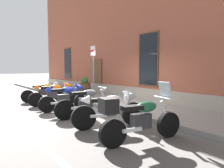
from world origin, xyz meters
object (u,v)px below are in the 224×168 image
object	(u,v)px
motorcycle_yellow_naked	(44,92)
motorcycle_orange_sport	(55,93)
barrel_planter	(85,87)
motorcycle_grey_naked	(87,103)
motorcycle_white_sport	(112,107)
motorcycle_blue_sport	(67,96)
motorcycle_green_touring	(138,118)
parking_sign	(93,65)

from	to	relation	value
motorcycle_yellow_naked	motorcycle_orange_sport	distance (m)	1.35
motorcycle_yellow_naked	barrel_planter	bearing A→B (deg)	96.78
motorcycle_grey_naked	motorcycle_white_sport	xyz separation A→B (m)	(1.45, -0.05, 0.06)
motorcycle_blue_sport	motorcycle_grey_naked	size ratio (longest dim) A/B	0.92
motorcycle_white_sport	motorcycle_green_touring	xyz separation A→B (m)	(1.31, -0.27, -0.00)
motorcycle_grey_naked	motorcycle_green_touring	distance (m)	2.78
motorcycle_orange_sport	motorcycle_blue_sport	world-z (taller)	motorcycle_blue_sport
motorcycle_grey_naked	motorcycle_white_sport	distance (m)	1.45
motorcycle_green_touring	barrel_planter	bearing A→B (deg)	158.92
motorcycle_blue_sport	motorcycle_grey_naked	bearing A→B (deg)	4.17
parking_sign	motorcycle_grey_naked	bearing A→B (deg)	-36.65
motorcycle_white_sport	parking_sign	size ratio (longest dim) A/B	0.81
motorcycle_white_sport	motorcycle_green_touring	size ratio (longest dim) A/B	0.99
motorcycle_green_touring	motorcycle_blue_sport	bearing A→B (deg)	176.96
motorcycle_blue_sport	motorcycle_white_sport	xyz separation A→B (m)	(2.85, 0.05, -0.02)
motorcycle_yellow_naked	motorcycle_orange_sport	bearing A→B (deg)	2.18
parking_sign	barrel_planter	distance (m)	2.95
motorcycle_green_touring	motorcycle_white_sport	bearing A→B (deg)	168.27
motorcycle_orange_sport	motorcycle_grey_naked	size ratio (longest dim) A/B	0.98
motorcycle_orange_sport	motorcycle_green_touring	xyz separation A→B (m)	(5.60, -0.32, -0.02)
motorcycle_grey_naked	barrel_planter	world-z (taller)	barrel_planter
parking_sign	barrel_planter	world-z (taller)	parking_sign
motorcycle_yellow_naked	parking_sign	distance (m)	2.99
motorcycle_orange_sport	motorcycle_blue_sport	size ratio (longest dim) A/B	1.06
motorcycle_yellow_naked	motorcycle_green_touring	xyz separation A→B (m)	(6.95, -0.27, 0.08)
motorcycle_yellow_naked	motorcycle_orange_sport	size ratio (longest dim) A/B	1.00
parking_sign	motorcycle_green_touring	bearing A→B (deg)	-20.84
motorcycle_grey_naked	parking_sign	xyz separation A→B (m)	(-2.00, 1.49, 1.31)
motorcycle_orange_sport	barrel_planter	distance (m)	2.97
motorcycle_blue_sport	parking_sign	world-z (taller)	parking_sign
barrel_planter	motorcycle_orange_sport	bearing A→B (deg)	-56.27
motorcycle_blue_sport	motorcycle_grey_naked	distance (m)	1.41
motorcycle_green_touring	motorcycle_yellow_naked	bearing A→B (deg)	177.75
motorcycle_blue_sport	barrel_planter	distance (m)	4.02
motorcycle_grey_naked	motorcycle_white_sport	world-z (taller)	motorcycle_white_sport
motorcycle_yellow_naked	motorcycle_blue_sport	bearing A→B (deg)	-1.07
motorcycle_blue_sport	motorcycle_white_sport	size ratio (longest dim) A/B	0.97
motorcycle_orange_sport	motorcycle_grey_naked	world-z (taller)	motorcycle_orange_sport
motorcycle_white_sport	motorcycle_grey_naked	bearing A→B (deg)	177.98
motorcycle_white_sport	barrel_planter	size ratio (longest dim) A/B	2.03
motorcycle_white_sport	parking_sign	world-z (taller)	parking_sign
motorcycle_orange_sport	barrel_planter	size ratio (longest dim) A/B	2.09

